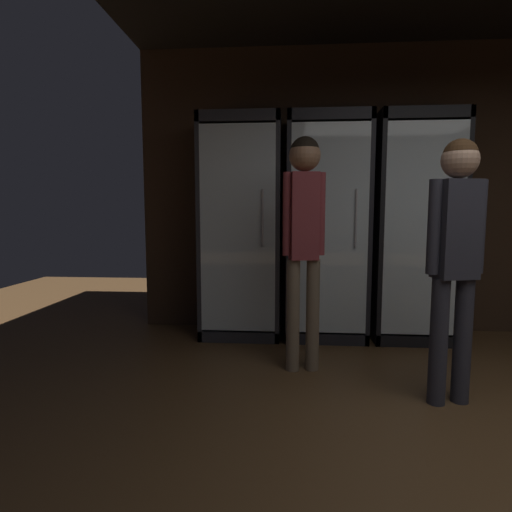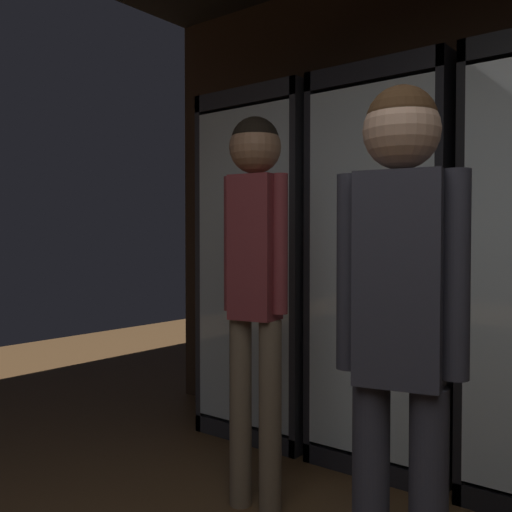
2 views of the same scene
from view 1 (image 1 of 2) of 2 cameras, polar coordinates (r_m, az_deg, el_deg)
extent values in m
cube|color=#382619|center=(4.44, 24.71, 8.34)|extent=(6.00, 0.06, 2.80)
cube|color=#2B2B30|center=(4.12, -1.73, 4.03)|extent=(0.75, 0.04, 2.07)
cube|color=#2B2B30|center=(3.92, -7.29, 3.88)|extent=(0.04, 0.55, 2.07)
cube|color=#2B2B30|center=(3.84, 3.14, 3.87)|extent=(0.04, 0.55, 2.07)
cube|color=#2B2B30|center=(3.95, -2.19, 18.33)|extent=(0.75, 0.55, 0.10)
cube|color=#2B2B30|center=(4.02, -2.07, -10.28)|extent=(0.75, 0.55, 0.10)
cube|color=white|center=(4.09, -1.77, 4.01)|extent=(0.67, 0.02, 1.83)
cube|color=silver|center=(3.60, -2.60, 3.73)|extent=(0.67, 0.02, 1.83)
cylinder|color=#B2B2B7|center=(3.55, 0.96, 5.37)|extent=(0.02, 0.02, 0.50)
cube|color=silver|center=(4.00, -2.08, -9.32)|extent=(0.65, 0.47, 0.02)
cylinder|color=gray|center=(3.98, -5.39, -7.83)|extent=(0.08, 0.08, 0.20)
cylinder|color=gray|center=(3.94, -5.42, -5.72)|extent=(0.03, 0.03, 0.10)
cylinder|color=#2D2D33|center=(3.98, -5.39, -7.92)|extent=(0.08, 0.08, 0.07)
cylinder|color=#9EAD99|center=(3.94, -2.01, -7.67)|extent=(0.08, 0.08, 0.24)
cylinder|color=#9EAD99|center=(3.91, -2.02, -5.44)|extent=(0.03, 0.03, 0.08)
cylinder|color=#2D2D33|center=(3.95, -2.01, -8.00)|extent=(0.08, 0.08, 0.07)
cylinder|color=#9EAD99|center=(3.96, 1.11, -7.87)|extent=(0.07, 0.07, 0.20)
cylinder|color=#9EAD99|center=(3.93, 1.11, -5.94)|extent=(0.03, 0.03, 0.07)
cylinder|color=#B2332D|center=(3.97, 1.11, -8.22)|extent=(0.07, 0.07, 0.07)
cube|color=silver|center=(3.89, -2.11, -0.66)|extent=(0.65, 0.47, 0.02)
cylinder|color=#9EAD99|center=(3.93, -4.47, 0.98)|extent=(0.08, 0.08, 0.20)
cylinder|color=#9EAD99|center=(3.92, -4.48, 2.90)|extent=(0.03, 0.03, 0.07)
cylinder|color=beige|center=(3.93, -4.46, 0.57)|extent=(0.08, 0.08, 0.07)
cylinder|color=black|center=(3.90, 0.33, 1.21)|extent=(0.06, 0.06, 0.23)
cylinder|color=black|center=(3.89, 0.33, 3.53)|extent=(0.02, 0.02, 0.08)
cylinder|color=tan|center=(3.90, 0.33, 1.21)|extent=(0.06, 0.06, 0.08)
cube|color=silver|center=(3.86, -2.15, 8.32)|extent=(0.65, 0.47, 0.02)
cylinder|color=#9EAD99|center=(3.92, -4.39, 9.77)|extent=(0.07, 0.07, 0.19)
cylinder|color=#9EAD99|center=(3.93, -4.41, 11.66)|extent=(0.02, 0.02, 0.07)
cylinder|color=beige|center=(3.92, -4.39, 9.42)|extent=(0.08, 0.08, 0.05)
cylinder|color=#9EAD99|center=(3.86, 0.18, 9.95)|extent=(0.08, 0.08, 0.20)
cylinder|color=#9EAD99|center=(3.87, 0.18, 11.98)|extent=(0.03, 0.03, 0.07)
cylinder|color=#B2332D|center=(3.86, 0.18, 9.75)|extent=(0.08, 0.08, 0.06)
cube|color=black|center=(4.11, 9.50, 3.94)|extent=(0.75, 0.04, 2.07)
cube|color=black|center=(3.84, 4.57, 3.86)|extent=(0.04, 0.55, 2.07)
cube|color=black|center=(3.91, 15.03, 3.71)|extent=(0.04, 0.55, 2.07)
cube|color=black|center=(3.94, 10.12, 18.26)|extent=(0.75, 0.55, 0.10)
cube|color=black|center=(4.02, 9.59, -10.39)|extent=(0.75, 0.55, 0.10)
cube|color=white|center=(4.08, 9.54, 3.93)|extent=(0.67, 0.02, 1.83)
cube|color=silver|center=(3.59, 10.26, 3.63)|extent=(0.67, 0.02, 1.83)
cylinder|color=#B2B2B7|center=(3.59, 13.91, 5.20)|extent=(0.02, 0.02, 0.50)
cube|color=silver|center=(4.00, 9.61, -9.43)|extent=(0.65, 0.47, 0.02)
cylinder|color=#336B38|center=(3.93, 7.43, -7.85)|extent=(0.07, 0.07, 0.22)
cylinder|color=#336B38|center=(3.90, 7.47, -5.57)|extent=(0.02, 0.02, 0.10)
cylinder|color=beige|center=(3.93, 7.43, -7.92)|extent=(0.07, 0.07, 0.07)
cylinder|color=#194723|center=(4.01, 12.05, -7.76)|extent=(0.08, 0.08, 0.21)
cylinder|color=#194723|center=(3.98, 12.09, -5.69)|extent=(0.03, 0.03, 0.09)
cylinder|color=tan|center=(4.01, 12.05, -7.64)|extent=(0.08, 0.08, 0.07)
cube|color=silver|center=(3.88, 9.76, -0.76)|extent=(0.65, 0.47, 0.02)
cylinder|color=#194723|center=(3.85, 7.29, 1.06)|extent=(0.08, 0.08, 0.23)
cylinder|color=#194723|center=(3.84, 7.32, 3.45)|extent=(0.02, 0.02, 0.09)
cylinder|color=white|center=(3.85, 7.29, 0.73)|extent=(0.08, 0.08, 0.08)
cylinder|color=brown|center=(3.92, 12.07, 0.98)|extent=(0.07, 0.07, 0.22)
cylinder|color=brown|center=(3.91, 12.12, 3.10)|extent=(0.03, 0.03, 0.07)
cylinder|color=#2D2D33|center=(3.92, 12.06, 0.68)|extent=(0.08, 0.08, 0.07)
cube|color=silver|center=(3.86, 9.93, 8.24)|extent=(0.65, 0.47, 0.02)
cylinder|color=black|center=(3.80, 6.88, 9.96)|extent=(0.06, 0.06, 0.20)
cylinder|color=black|center=(3.82, 6.91, 12.21)|extent=(0.02, 0.02, 0.10)
cylinder|color=beige|center=(3.80, 6.88, 9.77)|extent=(0.06, 0.06, 0.06)
cylinder|color=#336B38|center=(3.82, 10.11, 9.90)|extent=(0.08, 0.08, 0.20)
cylinder|color=#336B38|center=(3.83, 10.15, 11.89)|extent=(0.03, 0.03, 0.06)
cylinder|color=#B2332D|center=(3.81, 10.11, 9.82)|extent=(0.08, 0.08, 0.06)
cylinder|color=#336B38|center=(3.85, 13.14, 9.92)|extent=(0.07, 0.07, 0.22)
cylinder|color=#336B38|center=(3.86, 13.20, 12.25)|extent=(0.02, 0.02, 0.10)
cylinder|color=white|center=(3.85, 13.13, 9.48)|extent=(0.08, 0.08, 0.08)
cube|color=black|center=(4.26, 20.35, 3.72)|extent=(0.75, 0.04, 2.07)
cube|color=black|center=(3.92, 16.40, 3.68)|extent=(0.04, 0.55, 2.07)
cube|color=black|center=(4.13, 26.06, 3.42)|extent=(0.04, 0.55, 2.07)
cube|color=black|center=(4.10, 21.92, 17.46)|extent=(0.75, 0.55, 0.10)
cube|color=black|center=(4.17, 20.83, -10.10)|extent=(0.75, 0.55, 0.10)
cube|color=white|center=(4.23, 20.46, 3.70)|extent=(0.67, 0.02, 1.83)
cube|color=silver|center=(3.76, 22.54, 3.37)|extent=(0.67, 0.02, 1.83)
cylinder|color=#B2B2B7|center=(3.81, 25.94, 4.81)|extent=(0.02, 0.02, 0.50)
cube|color=silver|center=(4.15, 20.86, -9.17)|extent=(0.65, 0.47, 0.02)
cylinder|color=gray|center=(4.12, 18.57, -7.55)|extent=(0.06, 0.06, 0.21)
cylinder|color=gray|center=(4.09, 18.64, -5.45)|extent=(0.02, 0.02, 0.10)
cylinder|color=#B2332D|center=(4.12, 18.56, -7.81)|extent=(0.06, 0.06, 0.06)
cylinder|color=#9EAD99|center=(4.16, 23.01, -7.66)|extent=(0.06, 0.06, 0.20)
cylinder|color=#9EAD99|center=(4.13, 23.09, -5.74)|extent=(0.02, 0.02, 0.08)
cylinder|color=#2D2D33|center=(4.17, 23.00, -7.91)|extent=(0.06, 0.06, 0.05)
cube|color=silver|center=(4.04, 21.19, -0.82)|extent=(0.65, 0.47, 0.02)
cylinder|color=#9EAD99|center=(4.00, 17.63, 0.69)|extent=(0.06, 0.06, 0.18)
cylinder|color=#9EAD99|center=(3.99, 17.69, 2.49)|extent=(0.02, 0.02, 0.07)
cylinder|color=#2D2D33|center=(4.00, 17.63, 0.66)|extent=(0.06, 0.06, 0.07)
cylinder|color=#194723|center=(3.96, 20.30, 0.84)|extent=(0.06, 0.06, 0.22)
cylinder|color=#194723|center=(3.95, 20.38, 2.92)|extent=(0.02, 0.02, 0.06)
cylinder|color=#B2332D|center=(3.96, 20.30, 0.91)|extent=(0.06, 0.06, 0.06)
cylinder|color=#194723|center=(4.07, 22.12, 0.94)|extent=(0.06, 0.06, 0.23)
cylinder|color=#194723|center=(4.06, 22.21, 3.13)|extent=(0.02, 0.02, 0.08)
cylinder|color=#B2332D|center=(4.07, 22.12, 0.84)|extent=(0.07, 0.07, 0.06)
cylinder|color=black|center=(4.10, 24.54, 0.94)|extent=(0.07, 0.07, 0.24)
cylinder|color=black|center=(4.09, 24.64, 3.19)|extent=(0.02, 0.02, 0.08)
cylinder|color=#B2332D|center=(4.10, 24.54, 1.04)|extent=(0.08, 0.08, 0.07)
cube|color=silver|center=(4.01, 21.52, 7.82)|extent=(0.65, 0.47, 0.02)
cylinder|color=#9EAD99|center=(3.91, 18.38, 9.54)|extent=(0.07, 0.07, 0.20)
cylinder|color=#9EAD99|center=(3.92, 18.45, 11.64)|extent=(0.03, 0.03, 0.09)
cylinder|color=white|center=(3.91, 18.38, 9.44)|extent=(0.08, 0.08, 0.05)
cylinder|color=gray|center=(3.96, 20.55, 9.33)|extent=(0.07, 0.07, 0.18)
cylinder|color=gray|center=(3.97, 20.62, 11.26)|extent=(0.03, 0.03, 0.09)
cylinder|color=white|center=(3.96, 20.55, 9.31)|extent=(0.08, 0.08, 0.05)
cylinder|color=gray|center=(4.03, 22.71, 9.43)|extent=(0.06, 0.06, 0.22)
cylinder|color=gray|center=(4.04, 22.80, 11.51)|extent=(0.02, 0.02, 0.08)
cylinder|color=tan|center=(4.03, 22.71, 9.47)|extent=(0.07, 0.07, 0.08)
cylinder|color=black|center=(4.06, 24.94, 9.36)|extent=(0.08, 0.08, 0.23)
cylinder|color=black|center=(4.08, 25.04, 11.39)|extent=(0.03, 0.03, 0.06)
cylinder|color=beige|center=(4.06, 24.93, 9.02)|extent=(0.08, 0.08, 0.07)
cylinder|color=#72604C|center=(3.07, 5.21, -8.33)|extent=(0.10, 0.10, 0.84)
cylinder|color=#72604C|center=(3.10, 7.98, -8.23)|extent=(0.10, 0.10, 0.84)
cube|color=brown|center=(2.98, 6.77, 5.56)|extent=(0.22, 0.18, 0.63)
cylinder|color=brown|center=(2.96, 4.41, 5.89)|extent=(0.06, 0.06, 0.60)
cylinder|color=brown|center=(3.01, 9.10, 5.84)|extent=(0.06, 0.06, 0.60)
sphere|color=#9E7051|center=(3.01, 6.88, 13.88)|extent=(0.23, 0.23, 0.23)
sphere|color=black|center=(3.02, 6.89, 14.42)|extent=(0.21, 0.21, 0.21)
cylinder|color=#2D2D38|center=(2.78, 24.30, -10.96)|extent=(0.11, 0.11, 0.79)
cylinder|color=#2D2D38|center=(2.87, 27.05, -10.57)|extent=(0.11, 0.11, 0.79)
cube|color=#2D2D38|center=(2.71, 26.37, 3.36)|extent=(0.26, 0.21, 0.59)
cylinder|color=#2D2D38|center=(2.63, 23.76, 3.74)|extent=(0.08, 0.08, 0.56)
cylinder|color=#2D2D38|center=(2.80, 28.84, 3.61)|extent=(0.08, 0.08, 0.56)
sphere|color=tan|center=(2.73, 26.78, 11.95)|extent=(0.21, 0.21, 0.21)
sphere|color=#472D19|center=(2.73, 26.81, 12.50)|extent=(0.20, 0.20, 0.20)
camera|label=2|loc=(1.97, 63.41, 3.00)|focal=40.25mm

